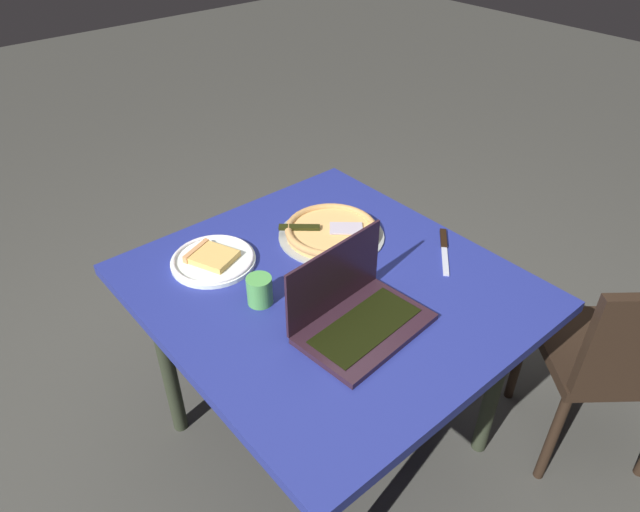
{
  "coord_description": "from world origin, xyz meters",
  "views": [
    {
      "loc": [
        0.98,
        -0.87,
        1.79
      ],
      "look_at": [
        -0.02,
        -0.01,
        0.83
      ],
      "focal_mm": 31.89,
      "sensor_mm": 36.0,
      "label": 1
    }
  ],
  "objects": [
    {
      "name": "pizza_plate",
      "position": [
        -0.31,
        -0.21,
        0.75
      ],
      "size": [
        0.26,
        0.26,
        0.04
      ],
      "color": "white",
      "rests_on": "dining_table"
    },
    {
      "name": "drink_cup",
      "position": [
        -0.06,
        -0.21,
        0.78
      ],
      "size": [
        0.07,
        0.07,
        0.09
      ],
      "color": "#50A04C",
      "rests_on": "dining_table"
    },
    {
      "name": "laptop",
      "position": [
        0.18,
        -0.06,
        0.78
      ],
      "size": [
        0.26,
        0.37,
        0.22
      ],
      "color": "black",
      "rests_on": "dining_table"
    },
    {
      "name": "ground_plane",
      "position": [
        0.0,
        0.0,
        0.0
      ],
      "size": [
        12.0,
        12.0,
        0.0
      ],
      "primitive_type": "plane",
      "color": "#41413B"
    },
    {
      "name": "dining_table",
      "position": [
        0.0,
        0.0,
        0.65
      ],
      "size": [
        1.08,
        1.0,
        0.73
      ],
      "color": "navy",
      "rests_on": "ground_plane"
    },
    {
      "name": "pizza_tray",
      "position": [
        -0.18,
        0.17,
        0.75
      ],
      "size": [
        0.35,
        0.35,
        0.04
      ],
      "color": "#949997",
      "rests_on": "dining_table"
    },
    {
      "name": "table_knife",
      "position": [
        0.1,
        0.4,
        0.74
      ],
      "size": [
        0.18,
        0.2,
        0.01
      ],
      "color": "silver",
      "rests_on": "dining_table"
    },
    {
      "name": "chair_near",
      "position": [
        0.63,
        0.66,
        0.47
      ],
      "size": [
        0.56,
        0.56,
        0.82
      ],
      "color": "black",
      "rests_on": "ground_plane"
    }
  ]
}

